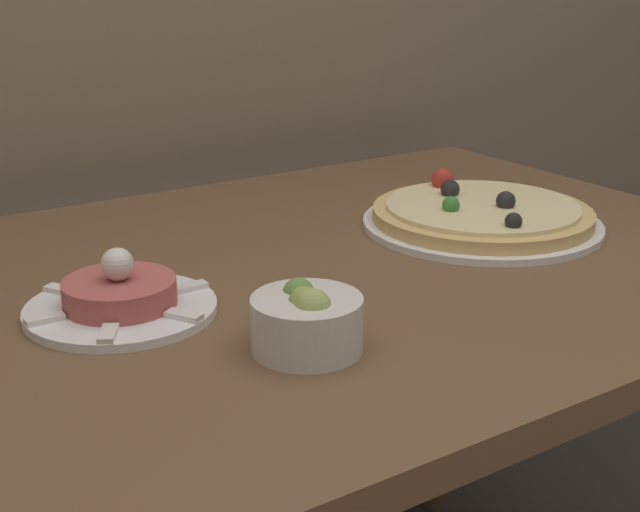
% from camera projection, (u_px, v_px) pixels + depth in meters
% --- Properties ---
extents(dining_table, '(1.36, 0.85, 0.77)m').
position_uv_depth(dining_table, '(264.00, 349.00, 1.10)').
color(dining_table, brown).
rests_on(dining_table, ground_plane).
extents(pizza_plate, '(0.33, 0.33, 0.06)m').
position_uv_depth(pizza_plate, '(481.00, 216.00, 1.25)').
color(pizza_plate, white).
rests_on(pizza_plate, dining_table).
extents(tartare_plate, '(0.21, 0.21, 0.07)m').
position_uv_depth(tartare_plate, '(120.00, 299.00, 0.95)').
color(tartare_plate, white).
rests_on(tartare_plate, dining_table).
extents(small_bowl, '(0.11, 0.11, 0.07)m').
position_uv_depth(small_bowl, '(307.00, 321.00, 0.86)').
color(small_bowl, silver).
rests_on(small_bowl, dining_table).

